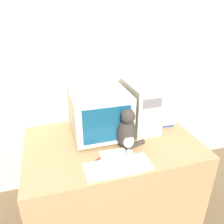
{
  "coord_description": "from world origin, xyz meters",
  "views": [
    {
      "loc": [
        -0.42,
        -0.97,
        1.65
      ],
      "look_at": [
        0.01,
        0.46,
        0.94
      ],
      "focal_mm": 35.0,
      "sensor_mm": 36.0,
      "label": 1
    }
  ],
  "objects_px": {
    "book_stack": "(163,120)",
    "keyboard": "(118,166)",
    "pen": "(93,162)",
    "crt_monitor": "(99,112)",
    "computer_tower": "(140,105)",
    "cat": "(127,132)"
  },
  "relations": [
    {
      "from": "keyboard",
      "to": "book_stack",
      "type": "xyz_separation_m",
      "value": [
        0.59,
        0.48,
        0.02
      ]
    },
    {
      "from": "book_stack",
      "to": "keyboard",
      "type": "bearing_deg",
      "value": -141.15
    },
    {
      "from": "crt_monitor",
      "to": "cat",
      "type": "distance_m",
      "value": 0.3
    },
    {
      "from": "crt_monitor",
      "to": "book_stack",
      "type": "bearing_deg",
      "value": 0.8
    },
    {
      "from": "cat",
      "to": "pen",
      "type": "relative_size",
      "value": 2.69
    },
    {
      "from": "cat",
      "to": "pen",
      "type": "bearing_deg",
      "value": -152.33
    },
    {
      "from": "keyboard",
      "to": "computer_tower",
      "type": "bearing_deg",
      "value": 53.96
    },
    {
      "from": "computer_tower",
      "to": "pen",
      "type": "height_order",
      "value": "computer_tower"
    },
    {
      "from": "book_stack",
      "to": "pen",
      "type": "height_order",
      "value": "book_stack"
    },
    {
      "from": "computer_tower",
      "to": "crt_monitor",
      "type": "bearing_deg",
      "value": -175.88
    },
    {
      "from": "keyboard",
      "to": "pen",
      "type": "xyz_separation_m",
      "value": [
        -0.14,
        0.1,
        -0.01
      ]
    },
    {
      "from": "crt_monitor",
      "to": "book_stack",
      "type": "distance_m",
      "value": 0.62
    },
    {
      "from": "keyboard",
      "to": "book_stack",
      "type": "relative_size",
      "value": 2.13
    },
    {
      "from": "computer_tower",
      "to": "book_stack",
      "type": "relative_size",
      "value": 2.15
    },
    {
      "from": "crt_monitor",
      "to": "computer_tower",
      "type": "bearing_deg",
      "value": 4.12
    },
    {
      "from": "crt_monitor",
      "to": "computer_tower",
      "type": "relative_size",
      "value": 1.09
    },
    {
      "from": "keyboard",
      "to": "cat",
      "type": "height_order",
      "value": "cat"
    },
    {
      "from": "book_stack",
      "to": "pen",
      "type": "xyz_separation_m",
      "value": [
        -0.73,
        -0.38,
        -0.03
      ]
    },
    {
      "from": "cat",
      "to": "keyboard",
      "type": "bearing_deg",
      "value": -117.18
    },
    {
      "from": "cat",
      "to": "pen",
      "type": "distance_m",
      "value": 0.33
    },
    {
      "from": "computer_tower",
      "to": "keyboard",
      "type": "height_order",
      "value": "computer_tower"
    },
    {
      "from": "cat",
      "to": "book_stack",
      "type": "bearing_deg",
      "value": 36.17
    }
  ]
}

